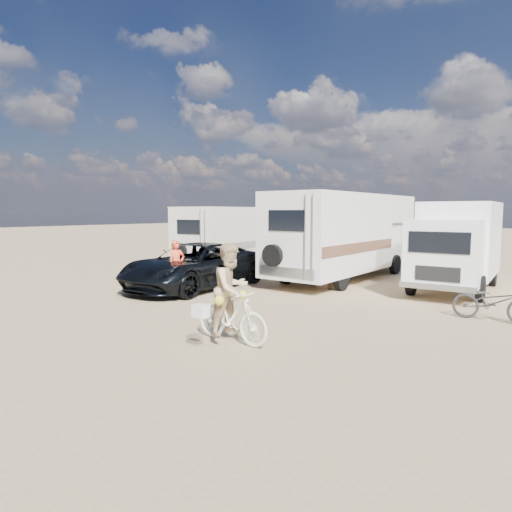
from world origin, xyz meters
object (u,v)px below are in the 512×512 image
Objects in this scene: bike_woman at (231,315)px; crate at (324,283)px; rv_left at (235,238)px; rider_woman at (231,297)px; rv_main at (345,237)px; bike_parked at (493,302)px; rider_man at (177,270)px; bike_man at (177,279)px; dark_suv at (195,266)px; box_truck at (456,247)px; cooler at (214,282)px.

bike_woman is 4.46× the size of crate.
rider_woman is at bearing -55.78° from rv_left.
rv_main is 1.29× the size of rv_left.
crate is at bearing 72.58° from bike_parked.
rv_main is at bearing -10.71° from rider_man.
rv_left is at bearing 71.02° from bike_parked.
rider_woman is (4.88, -2.95, 0.44)m from bike_man.
dark_suv is 6.58m from bike_woman.
crate is at bearing 15.09° from rider_woman.
bike_woman is at bearing -55.78° from rv_left.
box_truck reaches higher than cooler.
bike_parked is at bearing -34.54° from rv_main.
dark_suv is at bearing 29.00° from rider_man.
rider_man is at bearing -142.43° from box_truck.
dark_suv is 11.62× the size of cooler.
rv_main is at bearing 174.03° from box_truck.
cooler is at bearing -63.61° from rv_left.
crate is (-1.64, 6.82, -0.76)m from rider_woman.
rider_woman is at bearing -42.13° from dark_suv.
rv_main is 5.37× the size of rider_man.
rv_left is 6.56m from bike_man.
rv_main reaches higher than rv_left.
bike_parked is at bearing -69.24° from box_truck.
bike_parked is at bearing 18.44° from cooler.
bike_parked reaches higher than crate.
box_truck is 9.36m from rider_woman.
box_truck is 0.99× the size of dark_suv.
rv_main reaches higher than rider_man.
box_truck reaches higher than rv_left.
rv_main reaches higher than dark_suv.
bike_man is at bearing -166.70° from rider_man.
bike_man is 5.70m from bike_woman.
rv_main is 2.89m from crate.
rv_main reaches higher than rider_woman.
rider_woman is 3.83× the size of cooler.
bike_man is (2.61, -5.95, -0.94)m from rv_left.
box_truck reaches higher than bike_man.
cooler is (0.12, 1.63, -0.59)m from rider_man.
bike_parked is at bearing -35.31° from rider_woman.
rider_man reaches higher than cooler.
rider_man is (-2.81, -6.31, -0.88)m from rv_main.
rv_main is at bearing 14.20° from bike_woman.
bike_parked is (8.77, 2.23, -0.00)m from bike_man.
dark_suv is 3.61× the size of rider_man.
rv_main is 17.28× the size of cooler.
bike_man is at bearing 60.46° from rider_woman.
rv_main is 6.96m from rider_man.
dark_suv is at bearing -141.98° from crate.
box_truck is at bearing -35.09° from bike_man.
rider_man reaches higher than crate.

